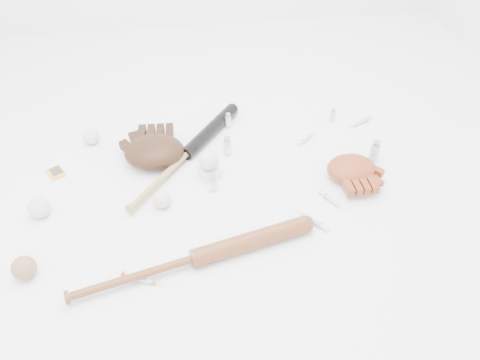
{
  "coord_description": "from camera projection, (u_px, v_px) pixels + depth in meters",
  "views": [
    {
      "loc": [
        -0.13,
        -1.31,
        1.26
      ],
      "look_at": [
        0.04,
        -0.01,
        0.06
      ],
      "focal_mm": 35.0,
      "sensor_mm": 36.0,
      "label": 1
    }
  ],
  "objects": [
    {
      "name": "syringe_4",
      "position": [
        360.0,
        122.0,
        2.14
      ],
      "size": [
        0.15,
        0.1,
        0.02
      ],
      "primitive_type": null,
      "rotation": [
        0.0,
        0.0,
        3.62
      ],
      "color": "#ADBCC6",
      "rests_on": "ground"
    },
    {
      "name": "bat_wood",
      "position": [
        194.0,
        258.0,
        1.54
      ],
      "size": [
        0.86,
        0.27,
        0.06
      ],
      "primitive_type": null,
      "rotation": [
        0.0,
        0.0,
        0.24
      ],
      "color": "brown",
      "rests_on": "ground"
    },
    {
      "name": "vial_4",
      "position": [
        213.0,
        183.0,
        1.8
      ],
      "size": [
        0.03,
        0.03,
        0.08
      ],
      "primitive_type": "cylinder",
      "color": "#B3BDC5",
      "rests_on": "ground"
    },
    {
      "name": "bat_dark",
      "position": [
        187.0,
        153.0,
        1.95
      ],
      "size": [
        0.52,
        0.66,
        0.06
      ],
      "primitive_type": null,
      "rotation": [
        0.0,
        0.0,
        0.92
      ],
      "color": "black",
      "rests_on": "ground"
    },
    {
      "name": "baseball_aged",
      "position": [
        24.0,
        268.0,
        1.5
      ],
      "size": [
        0.08,
        0.08,
        0.08
      ],
      "primitive_type": "sphere",
      "color": "#926A46",
      "rests_on": "ground"
    },
    {
      "name": "pedestal",
      "position": [
        209.0,
        172.0,
        1.87
      ],
      "size": [
        0.1,
        0.1,
        0.04
      ],
      "primitive_type": "cube",
      "rotation": [
        0.0,
        0.0,
        0.36
      ],
      "color": "white",
      "rests_on": "ground"
    },
    {
      "name": "vial_2",
      "position": [
        227.0,
        146.0,
        1.96
      ],
      "size": [
        0.03,
        0.03,
        0.08
      ],
      "primitive_type": "cylinder",
      "color": "#B3BDC5",
      "rests_on": "ground"
    },
    {
      "name": "baseball_left",
      "position": [
        39.0,
        208.0,
        1.7
      ],
      "size": [
        0.08,
        0.08,
        0.08
      ],
      "primitive_type": "sphere",
      "color": "silver",
      "rests_on": "ground"
    },
    {
      "name": "baseball_on_pedestal",
      "position": [
        209.0,
        160.0,
        1.83
      ],
      "size": [
        0.08,
        0.08,
        0.08
      ],
      "primitive_type": "sphere",
      "color": "silver",
      "rests_on": "pedestal"
    },
    {
      "name": "syringe_3",
      "position": [
        331.0,
        200.0,
        1.77
      ],
      "size": [
        0.09,
        0.13,
        0.02
      ],
      "primitive_type": null,
      "rotation": [
        0.0,
        0.0,
        -1.03
      ],
      "color": "#ADBCC6",
      "rests_on": "ground"
    },
    {
      "name": "baseball_upper",
      "position": [
        91.0,
        137.0,
        2.02
      ],
      "size": [
        0.07,
        0.07,
        0.07
      ],
      "primitive_type": "sphere",
      "color": "silver",
      "rests_on": "ground"
    },
    {
      "name": "trading_card",
      "position": [
        56.0,
        173.0,
        1.9
      ],
      "size": [
        0.09,
        0.1,
        0.0
      ],
      "primitive_type": "cube",
      "rotation": [
        0.0,
        0.0,
        0.52
      ],
      "color": "gold",
      "rests_on": "ground"
    },
    {
      "name": "baseball_mid",
      "position": [
        162.0,
        199.0,
        1.74
      ],
      "size": [
        0.07,
        0.07,
        0.07
      ],
      "primitive_type": "sphere",
      "color": "silver",
      "rests_on": "ground"
    },
    {
      "name": "vial_1",
      "position": [
        332.0,
        115.0,
        2.15
      ],
      "size": [
        0.02,
        0.02,
        0.06
      ],
      "primitive_type": "cylinder",
      "color": "#B3BDC5",
      "rests_on": "ground"
    },
    {
      "name": "syringe_2",
      "position": [
        307.0,
        138.0,
        2.05
      ],
      "size": [
        0.13,
        0.11,
        0.02
      ],
      "primitive_type": null,
      "rotation": [
        0.0,
        0.0,
        0.72
      ],
      "color": "#ADBCC6",
      "rests_on": "ground"
    },
    {
      "name": "syringe_1",
      "position": [
        312.0,
        220.0,
        1.7
      ],
      "size": [
        0.13,
        0.15,
        0.02
      ],
      "primitive_type": null,
      "rotation": [
        0.0,
        0.0,
        2.23
      ],
      "color": "#ADBCC6",
      "rests_on": "ground"
    },
    {
      "name": "glove_dark",
      "position": [
        154.0,
        151.0,
        1.92
      ],
      "size": [
        0.3,
        0.3,
        0.11
      ],
      "primitive_type": null,
      "rotation": [
        0.0,
        0.0,
        -0.04
      ],
      "color": "black",
      "rests_on": "ground"
    },
    {
      "name": "glove_tan",
      "position": [
        351.0,
        169.0,
        1.85
      ],
      "size": [
        0.24,
        0.24,
        0.09
      ],
      "primitive_type": null,
      "rotation": [
        0.0,
        0.0,
        3.18
      ],
      "color": "brown",
      "rests_on": "ground"
    },
    {
      "name": "vial_3",
      "position": [
        375.0,
        151.0,
        1.93
      ],
      "size": [
        0.04,
        0.04,
        0.09
      ],
      "primitive_type": "cylinder",
      "color": "#B3BDC5",
      "rests_on": "ground"
    },
    {
      "name": "vial_0",
      "position": [
        228.0,
        120.0,
        2.11
      ],
      "size": [
        0.03,
        0.03,
        0.07
      ],
      "primitive_type": "cylinder",
      "color": "#B3BDC5",
      "rests_on": "ground"
    },
    {
      "name": "syringe_0",
      "position": [
        142.0,
        280.0,
        1.5
      ],
      "size": [
        0.16,
        0.09,
        0.02
      ],
      "primitive_type": null,
      "rotation": [
        0.0,
        0.0,
        -0.42
      ],
      "color": "#ADBCC6",
      "rests_on": "ground"
    }
  ]
}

